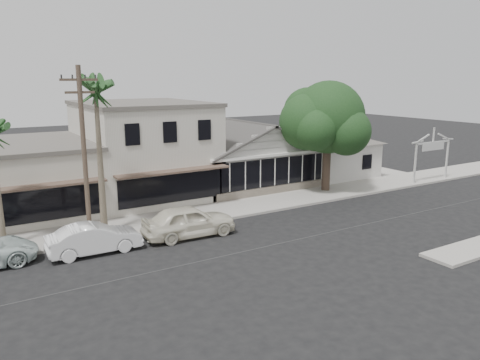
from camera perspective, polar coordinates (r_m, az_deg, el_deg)
ground at (r=24.86m, az=6.13°, el=-7.44°), size 140.00×140.00×0.00m
sidewalk_north at (r=27.30m, az=-16.50°, el=-5.90°), size 90.00×3.50×0.15m
corner_shop at (r=36.96m, az=0.60°, el=3.37°), size 10.40×8.60×5.10m
side_cottage at (r=41.30m, az=11.02°, el=2.53°), size 6.00×6.00×3.00m
arch_sign at (r=40.83m, az=22.46°, el=4.06°), size 4.12×0.12×3.95m
row_building_near at (r=34.31m, az=-11.75°, el=3.49°), size 8.00×10.00×6.50m
row_building_midnear at (r=32.66m, az=-26.65°, el=-0.08°), size 10.00×10.00×4.20m
utility_pole at (r=24.53m, az=-18.47°, el=3.28°), size 1.80×0.24×9.00m
car_0 at (r=25.36m, az=-6.24°, el=-4.99°), size 5.13×2.26×1.72m
car_1 at (r=23.98m, az=-17.34°, el=-6.84°), size 4.49×1.64×1.47m
shade_tree at (r=35.05m, az=10.35°, el=7.28°), size 7.41×6.70×8.22m
palm_east at (r=25.42m, az=-17.20°, el=10.25°), size 3.09×3.09×8.94m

